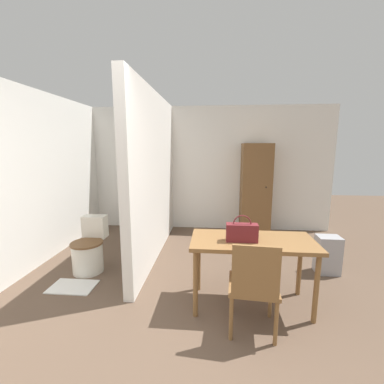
{
  "coord_description": "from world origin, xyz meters",
  "views": [
    {
      "loc": [
        0.33,
        -1.4,
        1.7
      ],
      "look_at": [
        0.03,
        1.99,
        1.1
      ],
      "focal_mm": 24.0,
      "sensor_mm": 36.0,
      "label": 1
    }
  ],
  "objects_px": {
    "dining_table": "(252,247)",
    "wooden_chair": "(254,284)",
    "handbag": "(242,232)",
    "toilet": "(89,250)",
    "space_heater": "(328,255)",
    "wooden_cabinet": "(255,190)"
  },
  "relations": [
    {
      "from": "dining_table",
      "to": "handbag",
      "type": "bearing_deg",
      "value": -154.16
    },
    {
      "from": "wooden_chair",
      "to": "handbag",
      "type": "distance_m",
      "value": 0.53
    },
    {
      "from": "dining_table",
      "to": "space_heater",
      "type": "relative_size",
      "value": 2.49
    },
    {
      "from": "dining_table",
      "to": "wooden_cabinet",
      "type": "bearing_deg",
      "value": 80.73
    },
    {
      "from": "space_heater",
      "to": "dining_table",
      "type": "bearing_deg",
      "value": -144.22
    },
    {
      "from": "wooden_chair",
      "to": "toilet",
      "type": "height_order",
      "value": "wooden_chair"
    },
    {
      "from": "wooden_chair",
      "to": "wooden_cabinet",
      "type": "bearing_deg",
      "value": 86.11
    },
    {
      "from": "dining_table",
      "to": "wooden_cabinet",
      "type": "distance_m",
      "value": 2.44
    },
    {
      "from": "toilet",
      "to": "space_heater",
      "type": "bearing_deg",
      "value": 3.41
    },
    {
      "from": "dining_table",
      "to": "wooden_chair",
      "type": "bearing_deg",
      "value": -95.66
    },
    {
      "from": "dining_table",
      "to": "wooden_chair",
      "type": "height_order",
      "value": "wooden_chair"
    },
    {
      "from": "dining_table",
      "to": "space_heater",
      "type": "xyz_separation_m",
      "value": [
        1.14,
        0.82,
        -0.4
      ]
    },
    {
      "from": "space_heater",
      "to": "wooden_cabinet",
      "type": "bearing_deg",
      "value": 115.37
    },
    {
      "from": "dining_table",
      "to": "handbag",
      "type": "relative_size",
      "value": 4.03
    },
    {
      "from": "handbag",
      "to": "space_heater",
      "type": "xyz_separation_m",
      "value": [
        1.26,
        0.88,
        -0.58
      ]
    },
    {
      "from": "dining_table",
      "to": "space_heater",
      "type": "bearing_deg",
      "value": 35.78
    },
    {
      "from": "dining_table",
      "to": "handbag",
      "type": "xyz_separation_m",
      "value": [
        -0.12,
        -0.06,
        0.19
      ]
    },
    {
      "from": "toilet",
      "to": "space_heater",
      "type": "distance_m",
      "value": 3.27
    },
    {
      "from": "wooden_chair",
      "to": "space_heater",
      "type": "bearing_deg",
      "value": 51.81
    },
    {
      "from": "dining_table",
      "to": "wooden_chair",
      "type": "relative_size",
      "value": 1.42
    },
    {
      "from": "wooden_chair",
      "to": "toilet",
      "type": "distance_m",
      "value": 2.35
    },
    {
      "from": "wooden_chair",
      "to": "wooden_cabinet",
      "type": "distance_m",
      "value": 2.9
    }
  ]
}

